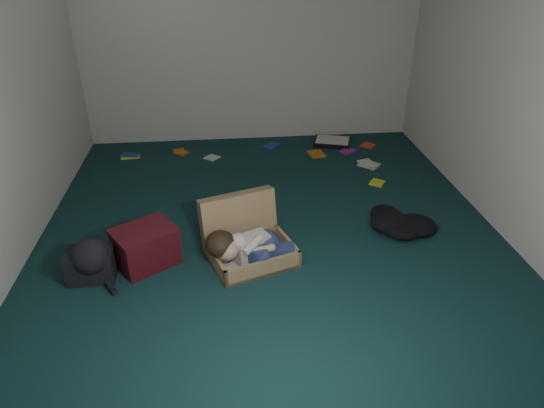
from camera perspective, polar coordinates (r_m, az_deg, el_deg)
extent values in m
plane|color=#113132|center=(4.31, -0.21, -3.10)|extent=(4.50, 4.50, 0.00)
plane|color=silver|center=(5.97, -2.58, 19.50)|extent=(4.50, 0.00, 4.50)
plane|color=silver|center=(1.74, 7.36, -6.21)|extent=(4.50, 0.00, 4.50)
plane|color=silver|center=(4.44, 27.11, 13.07)|extent=(0.00, 4.50, 4.50)
cube|color=#9E7F57|center=(3.88, -2.28, -5.92)|extent=(0.75, 0.64, 0.15)
cube|color=beige|center=(3.90, -2.27, -6.35)|extent=(0.68, 0.57, 0.02)
cube|color=#9E7F57|center=(4.03, -3.96, -1.89)|extent=(0.67, 0.39, 0.47)
cube|color=silver|center=(3.81, -2.45, -5.10)|extent=(0.31, 0.26, 0.20)
sphere|color=tan|center=(3.70, -5.25, -5.35)|extent=(0.17, 0.17, 0.17)
ellipsoid|color=black|center=(3.71, -6.07, -4.67)|extent=(0.23, 0.24, 0.20)
ellipsoid|color=navy|center=(3.86, -0.62, -4.55)|extent=(0.21, 0.24, 0.20)
cube|color=navy|center=(3.77, -1.01, -5.70)|extent=(0.26, 0.24, 0.13)
cube|color=navy|center=(3.82, 0.94, -5.56)|extent=(0.22, 0.11, 0.10)
sphere|color=white|center=(3.88, 1.92, -5.26)|extent=(0.10, 0.10, 0.10)
sphere|color=white|center=(3.84, 2.35, -5.86)|extent=(0.09, 0.09, 0.09)
cylinder|color=tan|center=(3.71, -1.10, -5.35)|extent=(0.17, 0.11, 0.06)
cube|color=#490E17|center=(3.95, -14.62, -5.01)|extent=(0.55, 0.52, 0.29)
cube|color=#490E17|center=(3.86, -14.91, -3.07)|extent=(0.58, 0.55, 0.02)
cube|color=black|center=(6.15, 7.11, 7.24)|extent=(0.53, 0.45, 0.06)
cube|color=white|center=(6.14, 7.13, 7.51)|extent=(0.47, 0.40, 0.01)
cube|color=#CEE428|center=(5.97, -16.31, 5.37)|extent=(0.18, 0.13, 0.02)
cube|color=red|center=(5.95, -10.64, 5.99)|extent=(0.22, 0.21, 0.02)
cube|color=silver|center=(5.75, -7.08, 5.47)|extent=(0.18, 0.21, 0.02)
cube|color=navy|center=(6.06, -0.03, 6.93)|extent=(0.19, 0.21, 0.02)
cube|color=#C86F17|center=(5.84, 5.27, 5.92)|extent=(0.22, 0.21, 0.02)
cube|color=#217A3B|center=(6.17, 7.63, 7.11)|extent=(0.19, 0.15, 0.02)
cube|color=#9F2798|center=(5.95, 8.88, 6.15)|extent=(0.22, 0.22, 0.02)
cube|color=beige|center=(5.62, 11.33, 4.52)|extent=(0.17, 0.20, 0.02)
cube|color=#CEE428|center=(5.22, 12.28, 2.44)|extent=(0.20, 0.22, 0.02)
cube|color=red|center=(6.17, 11.24, 6.80)|extent=(0.22, 0.20, 0.02)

